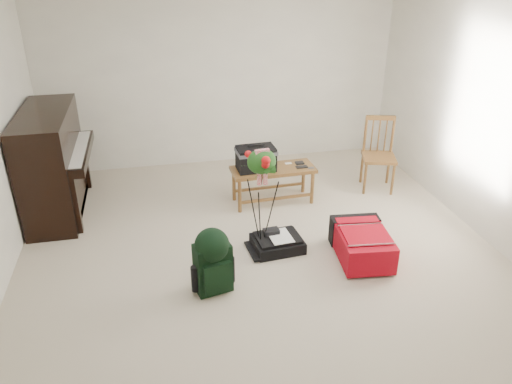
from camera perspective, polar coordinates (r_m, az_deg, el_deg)
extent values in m
cube|color=beige|center=(5.22, 0.86, -7.83)|extent=(5.00, 5.50, 0.01)
cube|color=white|center=(4.34, 1.10, 20.60)|extent=(5.00, 5.50, 0.01)
cube|color=silver|center=(7.22, -4.08, 12.86)|extent=(5.00, 0.04, 2.50)
cube|color=silver|center=(5.71, 26.37, 6.45)|extent=(0.04, 5.50, 2.50)
cube|color=black|center=(6.36, -22.28, 3.06)|extent=(0.55, 1.50, 1.25)
cube|color=black|center=(6.28, -19.76, 4.22)|extent=(0.28, 1.30, 0.10)
cube|color=white|center=(6.26, -19.83, 4.64)|extent=(0.22, 1.20, 0.02)
cube|color=black|center=(6.59, -21.01, -1.48)|extent=(0.45, 1.30, 0.10)
cube|color=brown|center=(6.17, 1.97, 2.58)|extent=(1.05, 0.45, 0.04)
cylinder|color=brown|center=(6.04, -1.97, -0.44)|extent=(0.05, 0.05, 0.42)
cylinder|color=brown|center=(6.33, -2.51, 0.89)|extent=(0.05, 0.05, 0.42)
cylinder|color=brown|center=(6.25, 6.44, 0.38)|extent=(0.05, 0.05, 0.42)
cylinder|color=brown|center=(6.53, 5.55, 1.63)|extent=(0.05, 0.05, 0.42)
cube|color=brown|center=(6.72, 13.85, 3.84)|extent=(0.51, 0.51, 0.04)
cylinder|color=brown|center=(6.59, 12.88, 1.29)|extent=(0.04, 0.04, 0.42)
cylinder|color=brown|center=(6.88, 11.70, 2.53)|extent=(0.04, 0.04, 0.42)
cylinder|color=brown|center=(6.74, 15.63, 1.55)|extent=(0.04, 0.04, 0.42)
cylinder|color=brown|center=(7.03, 14.36, 2.75)|extent=(0.04, 0.04, 0.42)
cube|color=brown|center=(6.70, 13.67, 8.23)|extent=(0.37, 0.14, 0.06)
cylinder|color=brown|center=(6.71, 12.07, 6.26)|extent=(0.04, 0.04, 0.51)
cylinder|color=brown|center=(6.86, 14.81, 6.41)|extent=(0.04, 0.04, 0.51)
cube|color=red|center=(5.29, 12.02, -5.84)|extent=(0.57, 0.79, 0.29)
cube|color=black|center=(5.52, 10.86, -4.30)|extent=(0.54, 0.22, 0.31)
cube|color=red|center=(5.17, 12.41, -4.70)|extent=(0.49, 0.47, 0.02)
cube|color=silver|center=(5.01, 13.38, -5.87)|extent=(0.47, 0.06, 0.01)
cube|color=black|center=(5.38, 2.46, -5.93)|extent=(0.55, 0.45, 0.12)
cube|color=black|center=(5.34, 2.48, -5.23)|extent=(0.48, 0.39, 0.03)
cube|color=white|center=(5.31, 2.76, -5.08)|extent=(0.25, 0.33, 0.01)
cube|color=black|center=(5.35, 1.79, -4.48)|extent=(0.17, 0.12, 0.05)
cube|color=black|center=(4.70, -4.94, -8.62)|extent=(0.37, 0.27, 0.50)
cube|color=black|center=(4.62, -4.72, -9.75)|extent=(0.27, 0.11, 0.29)
sphere|color=black|center=(4.56, -5.06, -6.07)|extent=(0.32, 0.32, 0.32)
cube|color=black|center=(4.79, -6.04, -8.03)|extent=(0.05, 0.04, 0.44)
cube|color=black|center=(4.80, -4.20, -7.83)|extent=(0.05, 0.04, 0.44)
cylinder|color=black|center=(4.95, 0.64, 2.51)|extent=(0.01, 0.01, 0.31)
ellipsoid|color=#21551A|center=(4.91, 0.65, 3.51)|extent=(0.29, 0.21, 0.27)
cube|color=red|center=(4.86, 0.71, 4.43)|extent=(0.15, 0.06, 0.08)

